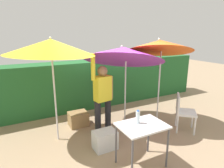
% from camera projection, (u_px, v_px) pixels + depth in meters
% --- Properties ---
extents(ground_plane, '(24.00, 24.00, 0.00)m').
position_uv_depth(ground_plane, '(118.00, 131.00, 4.65)').
color(ground_plane, '#9E8466').
extents(hedge_row, '(8.00, 0.70, 1.45)m').
position_uv_depth(hedge_row, '(89.00, 84.00, 6.09)').
color(hedge_row, '#23602D').
rests_on(hedge_row, ground_plane).
extents(umbrella_rainbow, '(2.06, 1.97, 2.38)m').
position_uv_depth(umbrella_rainbow, '(124.00, 54.00, 4.63)').
color(umbrella_rainbow, silver).
rests_on(umbrella_rainbow, ground_plane).
extents(umbrella_orange, '(1.61, 1.57, 2.40)m').
position_uv_depth(umbrella_orange, '(160.00, 46.00, 4.62)').
color(umbrella_orange, silver).
rests_on(umbrella_orange, ground_plane).
extents(umbrella_yellow, '(1.76, 1.75, 2.22)m').
position_uv_depth(umbrella_yellow, '(51.00, 47.00, 3.79)').
color(umbrella_yellow, silver).
rests_on(umbrella_yellow, ground_plane).
extents(person_vendor, '(0.56, 0.27, 1.88)m').
position_uv_depth(person_vendor, '(103.00, 96.00, 4.30)').
color(person_vendor, black).
rests_on(person_vendor, ground_plane).
extents(chair_plastic, '(0.62, 0.62, 0.89)m').
position_uv_depth(chair_plastic, '(183.00, 110.00, 4.57)').
color(chair_plastic, silver).
rests_on(chair_plastic, ground_plane).
extents(cooler_box, '(0.46, 0.33, 0.38)m').
position_uv_depth(cooler_box, '(105.00, 140.00, 3.91)').
color(cooler_box, silver).
rests_on(cooler_box, ground_plane).
extents(crate_cardboard, '(0.46, 0.39, 0.35)m').
position_uv_depth(crate_cardboard, '(78.00, 119.00, 4.90)').
color(crate_cardboard, '#9E7A4C').
rests_on(crate_cardboard, ground_plane).
extents(folding_table, '(0.80, 0.60, 0.78)m').
position_uv_depth(folding_table, '(142.00, 130.00, 3.30)').
color(folding_table, '#4C4C51').
rests_on(folding_table, ground_plane).
extents(bottle_water, '(0.07, 0.07, 0.24)m').
position_uv_depth(bottle_water, '(138.00, 117.00, 3.30)').
color(bottle_water, silver).
rests_on(bottle_water, folding_table).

